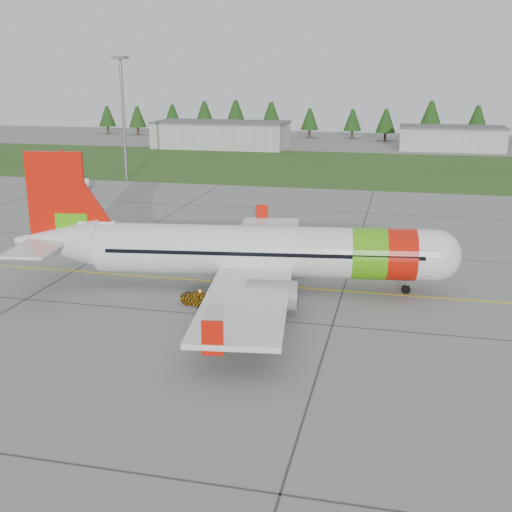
# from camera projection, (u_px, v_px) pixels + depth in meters

# --- Properties ---
(ground) EXTENTS (320.00, 320.00, 0.00)m
(ground) POSITION_uv_depth(u_px,v_px,m) (201.00, 315.00, 48.93)
(ground) COLOR gray
(ground) RESTS_ON ground
(aircraft) EXTENTS (37.85, 35.18, 11.49)m
(aircraft) POSITION_uv_depth(u_px,v_px,m) (253.00, 251.00, 53.91)
(aircraft) COLOR silver
(aircraft) RESTS_ON ground
(follow_me_car) EXTENTS (1.47, 1.60, 3.28)m
(follow_me_car) POSITION_uv_depth(u_px,v_px,m) (200.00, 286.00, 50.40)
(follow_me_car) COLOR orange
(follow_me_car) RESTS_ON ground
(service_van) EXTENTS (2.01, 1.97, 4.45)m
(service_van) POSITION_uv_depth(u_px,v_px,m) (84.00, 174.00, 102.12)
(service_van) COLOR silver
(service_van) RESTS_ON ground
(grass_strip) EXTENTS (320.00, 50.00, 0.03)m
(grass_strip) POSITION_uv_depth(u_px,v_px,m) (329.00, 167.00, 125.73)
(grass_strip) COLOR #30561E
(grass_strip) RESTS_ON ground
(taxi_guideline) EXTENTS (120.00, 0.25, 0.02)m
(taxi_guideline) POSITION_uv_depth(u_px,v_px,m) (229.00, 282.00, 56.42)
(taxi_guideline) COLOR gold
(taxi_guideline) RESTS_ON ground
(hangar_west) EXTENTS (32.00, 14.00, 6.00)m
(hangar_west) POSITION_uv_depth(u_px,v_px,m) (221.00, 135.00, 157.65)
(hangar_west) COLOR #A8A8A3
(hangar_west) RESTS_ON ground
(hangar_east) EXTENTS (24.00, 12.00, 5.20)m
(hangar_east) POSITION_uv_depth(u_px,v_px,m) (452.00, 139.00, 153.31)
(hangar_east) COLOR #A8A8A3
(hangar_east) RESTS_ON ground
(floodlight_mast) EXTENTS (0.50, 0.50, 20.00)m
(floodlight_mast) POSITION_uv_depth(u_px,v_px,m) (124.00, 121.00, 107.45)
(floodlight_mast) COLOR slate
(floodlight_mast) RESTS_ON ground
(treeline) EXTENTS (160.00, 8.00, 10.00)m
(treeline) POSITION_uv_depth(u_px,v_px,m) (354.00, 121.00, 176.81)
(treeline) COLOR #1C3F14
(treeline) RESTS_ON ground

